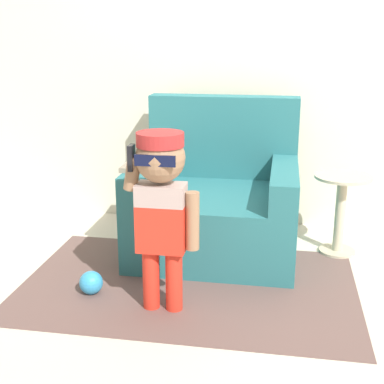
# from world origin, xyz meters

# --- Properties ---
(ground_plane) EXTENTS (10.00, 10.00, 0.00)m
(ground_plane) POSITION_xyz_m (0.00, 0.00, 0.00)
(ground_plane) COLOR beige
(wall_back) EXTENTS (10.00, 0.05, 2.60)m
(wall_back) POSITION_xyz_m (0.00, 0.62, 1.30)
(wall_back) COLOR beige
(wall_back) RESTS_ON ground_plane
(armchair) EXTENTS (1.08, 0.99, 1.01)m
(armchair) POSITION_xyz_m (-0.23, 0.03, 0.33)
(armchair) COLOR #286B70
(armchair) RESTS_ON ground_plane
(person_child) EXTENTS (0.39, 0.30, 0.96)m
(person_child) POSITION_xyz_m (-0.40, -0.87, 0.64)
(person_child) COLOR red
(person_child) RESTS_ON ground_plane
(side_table) EXTENTS (0.37, 0.37, 0.54)m
(side_table) POSITION_xyz_m (0.60, 0.08, 0.32)
(side_table) COLOR beige
(side_table) RESTS_ON ground_plane
(rug) EXTENTS (1.95, 1.26, 0.01)m
(rug) POSITION_xyz_m (-0.31, -0.58, 0.00)
(rug) COLOR brown
(rug) RESTS_ON ground_plane
(toy_ball) EXTENTS (0.13, 0.13, 0.13)m
(toy_ball) POSITION_xyz_m (-0.84, -0.77, 0.07)
(toy_ball) COLOR #3399D1
(toy_ball) RESTS_ON ground_plane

